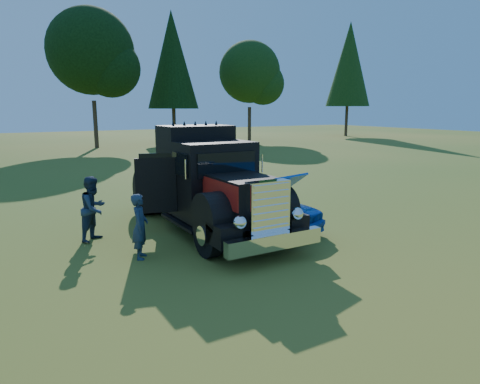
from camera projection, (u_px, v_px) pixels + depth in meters
name	position (u px, v px, depth m)	size (l,w,h in m)	color
ground	(195.00, 249.00, 10.83)	(120.00, 120.00, 0.00)	#2C5418
diamond_t_truck	(209.00, 187.00, 12.30)	(3.34, 7.16, 3.00)	black
hotrod_coupe	(258.00, 204.00, 12.64)	(2.64, 4.46, 1.89)	#0818B9
spectator_near	(140.00, 226.00, 10.03)	(0.57, 0.37, 1.56)	#202A4B
spectator_far	(94.00, 208.00, 11.42)	(0.85, 0.66, 1.74)	#1E2448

